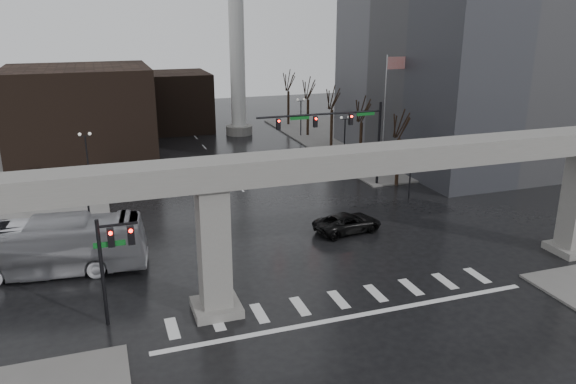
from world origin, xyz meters
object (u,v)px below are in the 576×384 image
object	(u,v)px
city_bus	(39,247)
far_car	(204,174)
pickup_truck	(348,223)
signal_mast_arm	(342,128)

from	to	relation	value
city_bus	far_car	distance (m)	21.95
pickup_truck	city_bus	bearing A→B (deg)	82.74
signal_mast_arm	city_bus	distance (m)	27.88
signal_mast_arm	far_car	distance (m)	14.45
signal_mast_arm	pickup_truck	distance (m)	12.21
far_car	signal_mast_arm	bearing A→B (deg)	-31.10
far_car	city_bus	bearing A→B (deg)	-130.63
signal_mast_arm	pickup_truck	xyz separation A→B (m)	(-4.05, -10.32, -5.10)
signal_mast_arm	far_car	world-z (taller)	signal_mast_arm
signal_mast_arm	city_bus	bearing A→B (deg)	-157.57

